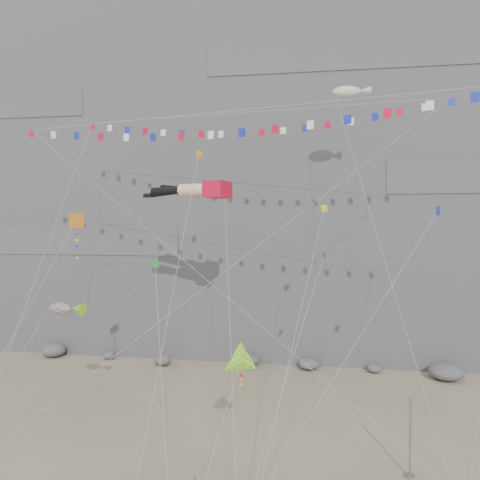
{
  "coord_description": "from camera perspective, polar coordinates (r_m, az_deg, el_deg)",
  "views": [
    {
      "loc": [
        6.44,
        -27.0,
        14.05
      ],
      "look_at": [
        0.71,
        9.0,
        12.51
      ],
      "focal_mm": 35.0,
      "sensor_mm": 36.0,
      "label": 1
    }
  ],
  "objects": [
    {
      "name": "ground",
      "position": [
        31.11,
        -4.28,
        -24.44
      ],
      "size": [
        120.0,
        120.0,
        0.0
      ],
      "primitive_type": "plane",
      "color": "tan",
      "rests_on": "ground"
    },
    {
      "name": "cliff",
      "position": [
        60.35,
        2.85,
        12.86
      ],
      "size": [
        80.0,
        28.0,
        50.0
      ],
      "primitive_type": "cube",
      "color": "slate",
      "rests_on": "ground"
    },
    {
      "name": "talus_boulders",
      "position": [
        46.46,
        0.72,
        -14.42
      ],
      "size": [
        60.0,
        3.0,
        1.2
      ],
      "primitive_type": null,
      "color": "slate",
      "rests_on": "ground"
    },
    {
      "name": "anchor_pole_right",
      "position": [
        29.15,
        20.04,
        -21.73
      ],
      "size": [
        0.12,
        0.12,
        4.39
      ],
      "primitive_type": "cylinder",
      "color": "gray",
      "rests_on": "ground"
    },
    {
      "name": "legs_kite",
      "position": [
        35.34,
        -5.49,
        6.03
      ],
      "size": [
        9.85,
        16.04,
        21.57
      ],
      "rotation": [
        0.0,
        0.0,
        -0.26
      ],
      "color": "red",
      "rests_on": "ground"
    },
    {
      "name": "flag_banner_upper",
      "position": [
        38.69,
        1.36,
        15.3
      ],
      "size": [
        29.11,
        16.8,
        30.48
      ],
      "color": "red",
      "rests_on": "ground"
    },
    {
      "name": "flag_banner_lower",
      "position": [
        32.03,
        -1.67,
        15.36
      ],
      "size": [
        33.2,
        10.56,
        25.93
      ],
      "color": "red",
      "rests_on": "ground"
    },
    {
      "name": "harlequin_kite",
      "position": [
        32.05,
        -19.34,
        2.16
      ],
      "size": [
        7.22,
        5.45,
        15.88
      ],
      "color": "red",
      "rests_on": "ground"
    },
    {
      "name": "fish_windsock",
      "position": [
        34.68,
        -21.08,
        -7.83
      ],
      "size": [
        4.77,
        7.38,
        10.65
      ],
      "color": "orange",
      "rests_on": "ground"
    },
    {
      "name": "delta_kite",
      "position": [
        26.39,
        0.1,
        -14.58
      ],
      "size": [
        2.72,
        5.52,
        8.29
      ],
      "color": "yellow",
      "rests_on": "ground"
    },
    {
      "name": "blimp_windsock",
      "position": [
        40.0,
        12.87,
        17.09
      ],
      "size": [
        6.71,
        13.81,
        28.0
      ],
      "color": "beige",
      "rests_on": "ground"
    },
    {
      "name": "small_kite_a",
      "position": [
        35.77,
        -5.13,
        9.89
      ],
      "size": [
        1.21,
        14.32,
        23.4
      ],
      "color": "orange",
      "rests_on": "ground"
    },
    {
      "name": "small_kite_b",
      "position": [
        32.1,
        10.07,
        -2.41
      ],
      "size": [
        4.5,
        12.27,
        16.89
      ],
      "color": "purple",
      "rests_on": "ground"
    },
    {
      "name": "small_kite_c",
      "position": [
        29.52,
        -10.29,
        -3.46
      ],
      "size": [
        4.1,
        8.78,
        14.4
      ],
      "color": "green",
      "rests_on": "ground"
    },
    {
      "name": "small_kite_d",
      "position": [
        33.7,
        10.12,
        3.26
      ],
      "size": [
        4.13,
        14.6,
        20.67
      ],
      "color": "yellow",
      "rests_on": "ground"
    },
    {
      "name": "small_kite_e",
      "position": [
        29.39,
        22.74,
        2.83
      ],
      "size": [
        10.63,
        7.35,
        18.85
      ],
      "color": "#1422AF",
      "rests_on": "ground"
    }
  ]
}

